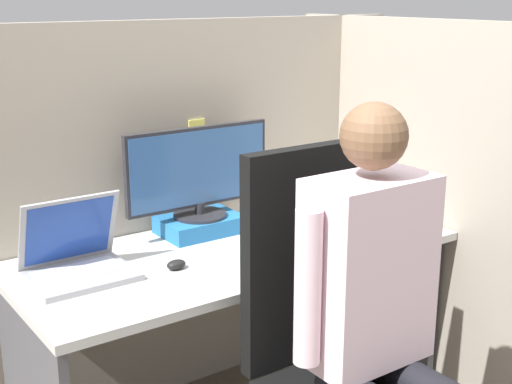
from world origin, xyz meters
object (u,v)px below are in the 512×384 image
(monitor, at_px, (199,172))
(office_chair, at_px, (336,347))
(stapler, at_px, (375,207))
(person, at_px, (379,310))
(paper_box, at_px, (200,224))
(laptop, at_px, (77,261))
(carrot_toy, at_px, (319,244))

(monitor, xyz_separation_m, office_chair, (-0.03, -0.81, -0.35))
(stapler, relative_size, office_chair, 0.11)
(stapler, height_order, person, person)
(paper_box, distance_m, office_chair, 0.82)
(paper_box, height_order, laptop, laptop)
(laptop, bearing_deg, carrot_toy, -17.53)
(carrot_toy, bearing_deg, office_chair, -124.03)
(paper_box, height_order, carrot_toy, paper_box)
(monitor, relative_size, carrot_toy, 3.62)
(paper_box, relative_size, stapler, 2.43)
(monitor, bearing_deg, laptop, -164.70)
(paper_box, bearing_deg, monitor, 90.00)
(office_chair, bearing_deg, laptop, 127.58)
(monitor, height_order, stapler, monitor)
(carrot_toy, xyz_separation_m, office_chair, (-0.28, -0.41, -0.14))
(office_chair, height_order, person, person)
(paper_box, distance_m, monitor, 0.20)
(stapler, bearing_deg, carrot_toy, -156.87)
(laptop, bearing_deg, paper_box, 15.02)
(monitor, distance_m, stapler, 0.78)
(person, bearing_deg, carrot_toy, 64.32)
(monitor, height_order, carrot_toy, monitor)
(laptop, bearing_deg, monitor, 15.30)
(laptop, bearing_deg, person, -58.36)
(office_chair, bearing_deg, paper_box, 88.00)
(laptop, xyz_separation_m, carrot_toy, (0.79, -0.25, -0.03))
(laptop, height_order, office_chair, office_chair)
(paper_box, distance_m, carrot_toy, 0.47)
(paper_box, relative_size, carrot_toy, 1.84)
(monitor, bearing_deg, paper_box, -90.00)
(monitor, relative_size, stapler, 4.78)
(laptop, distance_m, office_chair, 0.85)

